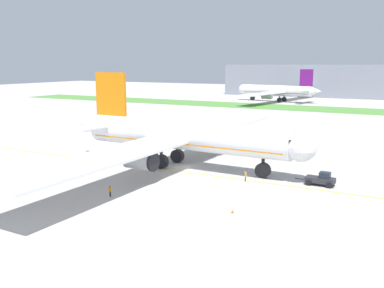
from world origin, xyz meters
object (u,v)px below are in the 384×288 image
Objects in this scene: ground_crew_wingwalker_port at (110,190)px; airliner_foreground at (181,136)px; pushback_tug at (321,179)px; service_truck_baggage_loader at (107,118)px; traffic_cone_near_nose at (37,171)px; traffic_cone_port_wing at (49,174)px; parked_airliner_far_left at (278,91)px; traffic_cone_starboard_wing at (232,211)px; ground_crew_marshaller_front at (246,175)px.

airliner_foreground is at bearing 90.24° from ground_crew_wingwalker_port.
pushback_tug is (25.33, -0.49, -4.78)m from airliner_foreground.
ground_crew_wingwalker_port is at bearing -89.76° from airliner_foreground.
service_truck_baggage_loader is (-50.90, 41.39, -4.29)m from airliner_foreground.
service_truck_baggage_loader is at bearing 118.45° from traffic_cone_near_nose.
traffic_cone_port_wing is 159.00m from parked_airliner_far_left.
service_truck_baggage_loader is 0.09× the size of parked_airliner_far_left.
pushback_tug is 19.56m from traffic_cone_starboard_wing.
pushback_tug is 3.75× the size of ground_crew_marshaller_front.
traffic_cone_starboard_wing is at bearing -45.86° from airliner_foreground.
airliner_foreground is 21.18m from ground_crew_wingwalker_port.
ground_crew_wingwalker_port reaches higher than traffic_cone_port_wing.
ground_crew_marshaller_front reaches higher than traffic_cone_port_wing.
ground_crew_wingwalker_port is at bearing -14.11° from traffic_cone_near_nose.
pushback_tug is at bearing 68.29° from traffic_cone_starboard_wing.
airliner_foreground is at bearing 178.89° from pushback_tug.
ground_crew_marshaller_front is 0.02× the size of parked_airliner_far_left.
traffic_cone_near_nose is 3.51m from traffic_cone_port_wing.
ground_crew_wingwalker_port reaches higher than traffic_cone_starboard_wing.
traffic_cone_starboard_wing is (18.01, 1.97, -0.68)m from ground_crew_wingwalker_port.
service_truck_baggage_loader is at bearing 145.16° from ground_crew_marshaller_front.
pushback_tug is 47.82m from traffic_cone_near_nose.
service_truck_baggage_loader is at bearing 120.77° from traffic_cone_port_wing.
traffic_cone_near_nose is at bearing 175.37° from traffic_cone_starboard_wing.
airliner_foreground is 12.39× the size of service_truck_baggage_loader.
traffic_cone_near_nose is 158.17m from parked_airliner_far_left.
parked_airliner_far_left is at bearing 100.27° from airliner_foreground.
parked_airliner_far_left reaches higher than ground_crew_wingwalker_port.
traffic_cone_starboard_wing is 0.01× the size of parked_airliner_far_left.
airliner_foreground is 46.14× the size of ground_crew_marshaller_front.
traffic_cone_port_wing is 0.09× the size of service_truck_baggage_loader.
pushback_tug is 0.09× the size of parked_airliner_far_left.
pushback_tug reaches higher than traffic_cone_starboard_wing.
traffic_cone_starboard_wing is at bearing -4.63° from traffic_cone_near_nose.
traffic_cone_near_nose is at bearing 165.89° from ground_crew_wingwalker_port.
pushback_tug is 32.29m from ground_crew_wingwalker_port.
traffic_cone_port_wing is at bearing -158.07° from ground_crew_marshaller_front.
traffic_cone_near_nose is at bearing -61.55° from service_truck_baggage_loader.
service_truck_baggage_loader is at bearing 138.97° from traffic_cone_starboard_wing.
service_truck_baggage_loader is (-65.01, 45.25, 0.48)m from ground_crew_marshaller_front.
parked_airliner_far_left reaches higher than pushback_tug.
traffic_cone_port_wing is at bearing -86.68° from parked_airliner_far_left.
traffic_cone_starboard_wing is (34.70, -2.43, 0.00)m from traffic_cone_port_wing.
ground_crew_marshaller_front is 2.88× the size of traffic_cone_near_nose.
parked_airliner_far_left reaches higher than traffic_cone_starboard_wing.
traffic_cone_starboard_wing is at bearing -74.75° from parked_airliner_far_left.
traffic_cone_port_wing is 34.79m from traffic_cone_starboard_wing.
airliner_foreground is at bearing 134.14° from traffic_cone_starboard_wing.
traffic_cone_starboard_wing is (4.00, -14.79, -0.73)m from ground_crew_marshaller_front.
traffic_cone_port_wing is at bearing -135.66° from airliner_foreground.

